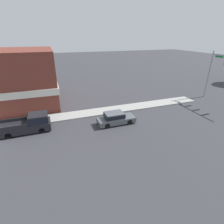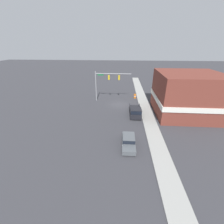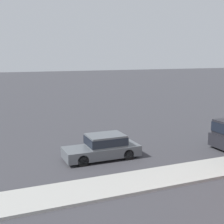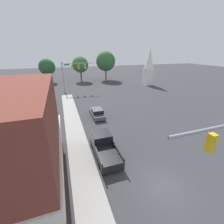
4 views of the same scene
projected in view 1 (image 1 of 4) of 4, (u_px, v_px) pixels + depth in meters
car_lead at (115, 118)px, 21.05m from camera, size 1.77×4.56×1.49m
pickup_truck_parked at (30, 123)px, 19.38m from camera, size 2.10×5.25×1.95m
corner_brick_building at (16, 79)px, 26.08m from camera, size 11.85×11.49×8.08m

